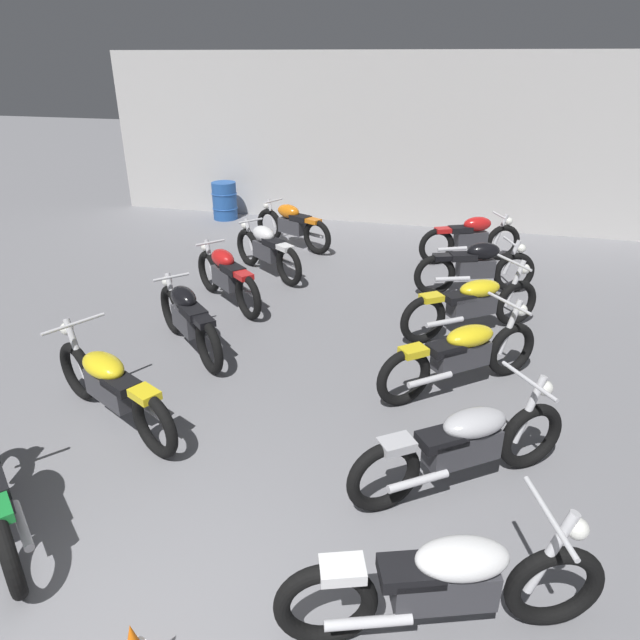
{
  "coord_description": "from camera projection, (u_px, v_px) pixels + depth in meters",
  "views": [
    {
      "loc": [
        1.63,
        -1.85,
        3.48
      ],
      "look_at": [
        0.0,
        4.22,
        0.55
      ],
      "focal_mm": 31.88,
      "sensor_mm": 36.0,
      "label": 1
    }
  ],
  "objects": [
    {
      "name": "back_wall",
      "position": [
        400.0,
        142.0,
        12.26
      ],
      "size": [
        13.48,
        0.24,
        3.6
      ],
      "primitive_type": "cube",
      "color": "#BCBAB7",
      "rests_on": "ground"
    },
    {
      "name": "motorcycle_right_row_0",
      "position": [
        446.0,
        583.0,
        3.6
      ],
      "size": [
        2.07,
        0.96,
        0.97
      ],
      "color": "black",
      "rests_on": "ground"
    },
    {
      "name": "motorcycle_left_row_3",
      "position": [
        227.0,
        276.0,
        8.59
      ],
      "size": [
        1.58,
        1.34,
        0.88
      ],
      "color": "black",
      "rests_on": "ground"
    },
    {
      "name": "oil_drum",
      "position": [
        225.0,
        201.0,
        13.19
      ],
      "size": [
        0.59,
        0.59,
        0.85
      ],
      "color": "#23519E",
      "rests_on": "ground"
    },
    {
      "name": "motorcycle_left_row_4",
      "position": [
        267.0,
        249.0,
        9.77
      ],
      "size": [
        1.63,
        1.28,
        0.88
      ],
      "color": "black",
      "rests_on": "ground"
    },
    {
      "name": "motorcycle_right_row_3",
      "position": [
        473.0,
        303.0,
        7.66
      ],
      "size": [
        1.81,
        1.38,
        0.97
      ],
      "color": "black",
      "rests_on": "ground"
    },
    {
      "name": "motorcycle_left_row_1",
      "position": [
        111.0,
        386.0,
        5.74
      ],
      "size": [
        1.98,
        1.13,
        0.97
      ],
      "color": "black",
      "rests_on": "ground"
    },
    {
      "name": "motorcycle_right_row_1",
      "position": [
        464.0,
        444.0,
        4.88
      ],
      "size": [
        1.81,
        1.38,
        0.97
      ],
      "color": "black",
      "rests_on": "ground"
    },
    {
      "name": "motorcycle_right_row_4",
      "position": [
        476.0,
        267.0,
        8.97
      ],
      "size": [
        1.88,
        0.81,
        0.88
      ],
      "color": "black",
      "rests_on": "ground"
    },
    {
      "name": "motorcycle_left_row_2",
      "position": [
        188.0,
        318.0,
        7.21
      ],
      "size": [
        1.53,
        1.41,
        0.88
      ],
      "color": "black",
      "rests_on": "ground"
    },
    {
      "name": "motorcycle_right_row_5",
      "position": [
        471.0,
        238.0,
        10.38
      ],
      "size": [
        1.82,
        0.95,
        0.88
      ],
      "color": "black",
      "rests_on": "ground"
    },
    {
      "name": "motorcycle_right_row_2",
      "position": [
        462.0,
        354.0,
        6.36
      ],
      "size": [
        1.72,
        1.49,
        0.97
      ],
      "color": "black",
      "rests_on": "ground"
    },
    {
      "name": "motorcycle_left_row_5",
      "position": [
        292.0,
        225.0,
        11.19
      ],
      "size": [
        1.82,
        0.96,
        0.88
      ],
      "color": "black",
      "rests_on": "ground"
    }
  ]
}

